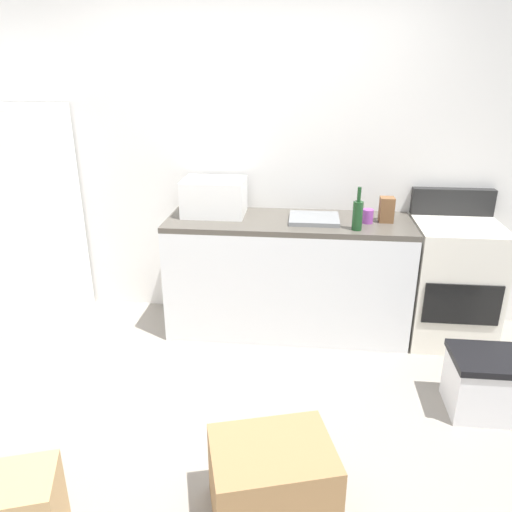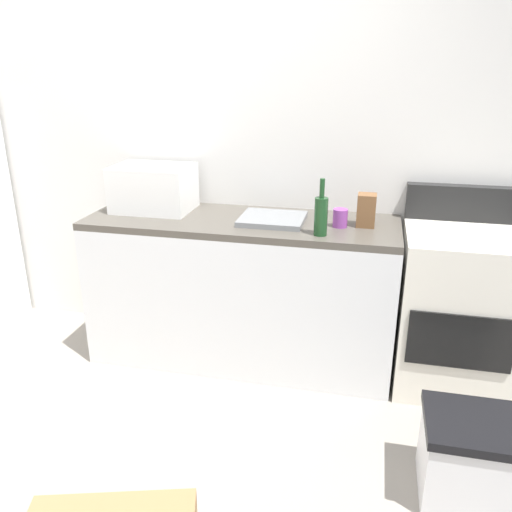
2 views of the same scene
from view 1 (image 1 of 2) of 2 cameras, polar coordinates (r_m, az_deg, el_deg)
The scene contains 12 objects.
ground_plane at distance 3.04m, azimuth -3.64°, elevation -18.99°, with size 6.00×6.00×0.00m, color gray.
wall_back at distance 3.92m, azimuth -0.33°, elevation 11.46°, with size 5.00×0.10×2.60m, color silver.
kitchen_counter at distance 3.80m, azimuth 3.62°, elevation -2.27°, with size 1.80×0.60×0.90m.
refrigerator at distance 4.22m, azimuth -25.38°, elevation 3.77°, with size 0.68×0.66×1.69m, color white.
stove_oven at distance 3.96m, azimuth 21.59°, elevation -2.61°, with size 0.60×0.61×1.10m.
microwave at distance 3.75m, azimuth -4.84°, elevation 6.80°, with size 0.46×0.34×0.27m, color white.
sink_basin at distance 3.63m, azimuth 6.71°, elevation 4.30°, with size 0.36×0.32×0.03m, color slate.
wine_bottle at distance 3.45m, azimuth 11.64°, elevation 4.72°, with size 0.07×0.07×0.30m.
coffee_mug at distance 3.64m, azimuth 12.74°, elevation 4.50°, with size 0.08×0.08×0.10m, color purple.
knife_block at distance 3.69m, azimuth 14.82°, elevation 5.20°, with size 0.10×0.10×0.18m, color brown.
cardboard_box_large at distance 2.47m, azimuth 1.86°, elevation -24.58°, with size 0.54×0.42×0.39m, color olive.
storage_bin at distance 3.34m, azimuth 25.19°, elevation -13.15°, with size 0.46×0.36×0.38m.
Camera 1 is at (0.42, -2.29, 1.96)m, focal length 34.69 mm.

